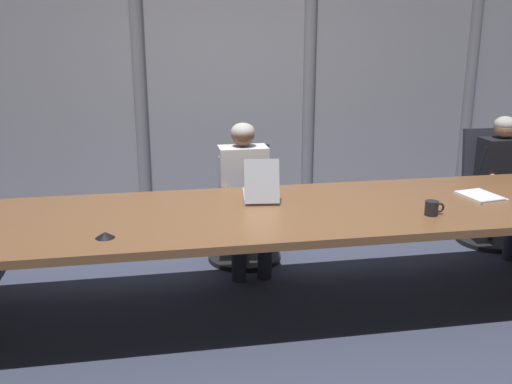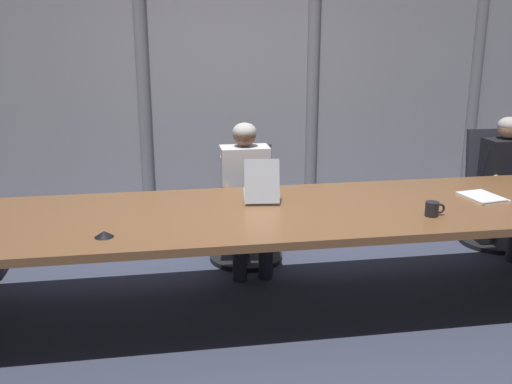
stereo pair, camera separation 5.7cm
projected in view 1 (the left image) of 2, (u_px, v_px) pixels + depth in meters
ground_plane at (268, 312)px, 3.95m from camera, size 13.99×13.99×0.00m
conference_table at (268, 228)px, 3.78m from camera, size 5.15×1.16×0.72m
curtain_backdrop at (223, 54)px, 5.60m from camera, size 6.99×0.17×3.20m
laptop_left_mid at (261, 190)px, 3.99m from camera, size 0.28×0.43×0.30m
office_chair_left_mid at (244, 217)px, 4.79m from camera, size 0.60×0.60×0.92m
office_chair_center at (491, 200)px, 5.17m from camera, size 0.60×0.60×0.98m
person_left_mid at (245, 187)px, 4.56m from camera, size 0.39×0.55×1.14m
person_center at (507, 176)px, 4.94m from camera, size 0.39×0.56×1.13m
coffee_mug_near at (432, 208)px, 3.64m from camera, size 0.13×0.08×0.09m
conference_mic_left_side at (105, 235)px, 3.26m from camera, size 0.11×0.11×0.03m
spiral_notepad at (481, 196)px, 4.02m from camera, size 0.27×0.34×0.03m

